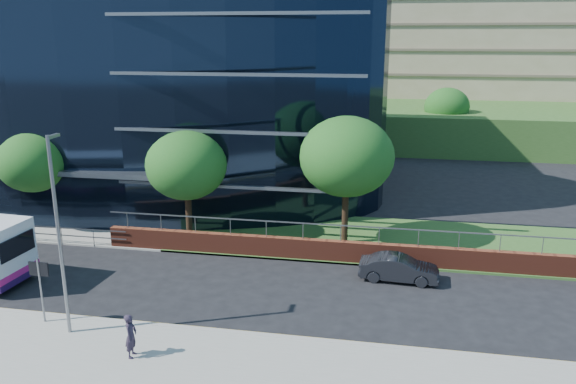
% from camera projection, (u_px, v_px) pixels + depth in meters
% --- Properties ---
extents(far_forecourt, '(50.00, 8.00, 0.10)m').
position_uv_depth(far_forecourt, '(14.00, 217.00, 37.19)').
color(far_forecourt, gray).
rests_on(far_forecourt, ground).
extents(grass_verge, '(36.00, 8.00, 0.12)m').
position_uv_depth(grass_verge, '(486.00, 246.00, 31.98)').
color(grass_verge, '#2D511E').
rests_on(grass_verge, ground).
extents(glass_office, '(44.00, 23.10, 16.00)m').
position_uv_depth(glass_office, '(104.00, 84.00, 44.04)').
color(glass_office, black).
rests_on(glass_office, ground).
extents(retaining_wall, '(34.00, 0.40, 2.11)m').
position_uv_depth(retaining_wall, '(417.00, 257.00, 29.02)').
color(retaining_wall, maroon).
rests_on(retaining_wall, ground).
extents(apartment_block, '(60.00, 42.00, 30.00)m').
position_uv_depth(apartment_block, '(504.00, 40.00, 71.41)').
color(apartment_block, '#2D511E').
rests_on(apartment_block, ground).
extents(street_sign, '(0.85, 0.09, 2.80)m').
position_uv_depth(street_sign, '(40.00, 277.00, 22.88)').
color(street_sign, slate).
rests_on(street_sign, pavement_near).
extents(tree_far_b, '(4.29, 4.29, 6.05)m').
position_uv_depth(tree_far_b, '(33.00, 162.00, 34.13)').
color(tree_far_b, black).
rests_on(tree_far_b, ground).
extents(tree_far_c, '(4.62, 4.62, 6.51)m').
position_uv_depth(tree_far_c, '(186.00, 166.00, 31.83)').
color(tree_far_c, black).
rests_on(tree_far_c, ground).
extents(tree_far_d, '(5.28, 5.28, 7.44)m').
position_uv_depth(tree_far_d, '(347.00, 157.00, 31.04)').
color(tree_far_d, black).
rests_on(tree_far_d, ground).
extents(tree_dist_e, '(4.62, 4.62, 6.51)m').
position_uv_depth(tree_dist_e, '(447.00, 107.00, 58.25)').
color(tree_dist_e, black).
rests_on(tree_dist_e, ground).
extents(streetlight_east, '(0.15, 0.77, 8.00)m').
position_uv_depth(streetlight_east, '(59.00, 231.00, 21.44)').
color(streetlight_east, slate).
rests_on(streetlight_east, pavement_near).
extents(parked_car, '(3.94, 1.57, 1.27)m').
position_uv_depth(parked_car, '(399.00, 268.00, 27.51)').
color(parked_car, black).
rests_on(parked_car, ground).
extents(pedestrian, '(0.46, 0.65, 1.70)m').
position_uv_depth(pedestrian, '(131.00, 336.00, 20.63)').
color(pedestrian, '#261E2E').
rests_on(pedestrian, pavement_near).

